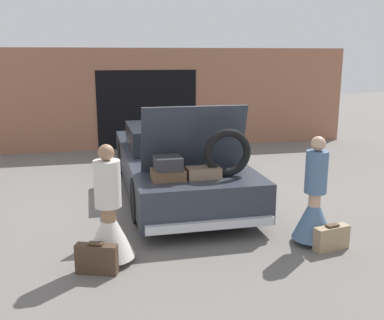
{
  "coord_description": "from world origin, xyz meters",
  "views": [
    {
      "loc": [
        -1.58,
        -8.36,
        2.62
      ],
      "look_at": [
        0.0,
        -1.43,
        0.94
      ],
      "focal_mm": 42.0,
      "sensor_mm": 36.0,
      "label": 1
    }
  ],
  "objects_px": {
    "suitcase_beside_right_person": "(331,238)",
    "car": "(176,162)",
    "person_right": "(314,206)",
    "suitcase_beside_left_person": "(97,259)",
    "person_left": "(109,222)"
  },
  "relations": [
    {
      "from": "suitcase_beside_right_person",
      "to": "car",
      "type": "bearing_deg",
      "value": 116.06
    },
    {
      "from": "car",
      "to": "person_right",
      "type": "distance_m",
      "value": 3.25
    },
    {
      "from": "suitcase_beside_left_person",
      "to": "suitcase_beside_right_person",
      "type": "bearing_deg",
      "value": -0.18
    },
    {
      "from": "car",
      "to": "suitcase_beside_left_person",
      "type": "relative_size",
      "value": 10.0
    },
    {
      "from": "car",
      "to": "person_right",
      "type": "xyz_separation_m",
      "value": [
        1.41,
        -2.93,
        -0.03
      ]
    },
    {
      "from": "car",
      "to": "person_left",
      "type": "xyz_separation_m",
      "value": [
        -1.41,
        -2.89,
        -0.04
      ]
    },
    {
      "from": "car",
      "to": "suitcase_beside_right_person",
      "type": "xyz_separation_m",
      "value": [
        1.56,
        -3.19,
        -0.41
      ]
    },
    {
      "from": "person_left",
      "to": "suitcase_beside_right_person",
      "type": "bearing_deg",
      "value": 85.02
    },
    {
      "from": "car",
      "to": "person_right",
      "type": "relative_size",
      "value": 3.43
    },
    {
      "from": "person_left",
      "to": "suitcase_beside_right_person",
      "type": "relative_size",
      "value": 2.9
    },
    {
      "from": "person_right",
      "to": "car",
      "type": "bearing_deg",
      "value": 18.61
    },
    {
      "from": "car",
      "to": "person_right",
      "type": "height_order",
      "value": "car"
    },
    {
      "from": "suitcase_beside_left_person",
      "to": "car",
      "type": "bearing_deg",
      "value": 63.41
    },
    {
      "from": "person_right",
      "to": "suitcase_beside_left_person",
      "type": "relative_size",
      "value": 2.92
    },
    {
      "from": "suitcase_beside_right_person",
      "to": "person_right",
      "type": "bearing_deg",
      "value": 118.86
    }
  ]
}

